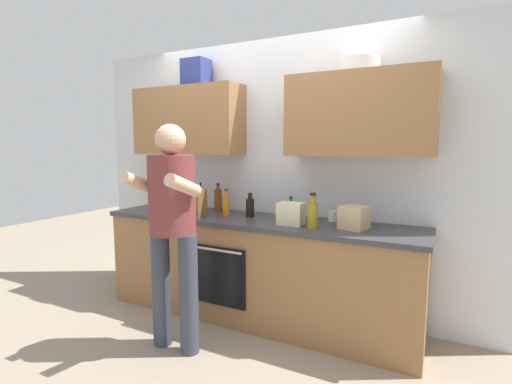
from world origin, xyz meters
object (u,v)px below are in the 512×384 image
Objects in this scene: bottle_hotsauce at (187,202)px; cup_coffee at (333,216)px; bottle_vinegar at (218,199)px; grocery_bag_rice at (291,214)px; bottle_oil at (313,214)px; bottle_soy at (250,207)px; mixing_bowl at (169,204)px; bottle_soda at (291,210)px; grocery_bag_bread at (354,217)px; bottle_juice at (226,205)px; knife_block at (198,203)px; person_standing at (172,219)px.

bottle_hotsauce is 1.37m from cup_coffee.
cup_coffee is (1.14, 0.01, -0.07)m from bottle_vinegar.
bottle_vinegar is at bearing 161.82° from grocery_bag_rice.
bottle_oil is 1.03× the size of bottle_vinegar.
bottle_soy is 0.95m from mixing_bowl.
grocery_bag_rice is (0.88, -0.29, -0.02)m from bottle_vinegar.
mixing_bowl is (-1.30, -0.06, -0.03)m from bottle_soda.
cup_coffee is at bearing 9.78° from bottle_soda.
grocery_bag_rice is (1.08, -0.06, -0.01)m from bottle_hotsauce.
grocery_bag_bread is at bearing 0.85° from bottle_hotsauce.
cup_coffee is at bearing 48.61° from grocery_bag_rice.
bottle_oil is (0.86, -0.14, 0.01)m from bottle_juice.
bottle_oil is 3.23× the size of cup_coffee.
cup_coffee is 0.28× the size of knife_block.
bottle_juice is at bearing 173.21° from grocery_bag_rice.
bottle_juice is 0.95m from cup_coffee.
bottle_vinegar is at bearing 91.76° from knife_block.
grocery_bag_bread is at bearing 32.46° from person_standing.
bottle_oil reaches higher than grocery_bag_bread.
grocery_bag_bread is at bearing -43.46° from cup_coffee.
bottle_hotsauce is at bearing 176.88° from grocery_bag_rice.
person_standing is at bearing -134.45° from cup_coffee.
bottle_soy reaches higher than bottle_soda.
knife_block reaches higher than bottle_soy.
cup_coffee is at bearing 4.13° from mixing_bowl.
person_standing is 6.25× the size of bottle_vinegar.
bottle_soy is at bearing -1.62° from mixing_bowl.
knife_block reaches higher than bottle_oil.
grocery_bag_rice is at bearing -170.38° from grocery_bag_bread.
person_standing is 8.67× the size of bottle_soda.
bottle_oil reaches higher than bottle_juice.
bottle_juice is 1.14m from grocery_bag_bread.
bottle_hotsauce is (-0.41, 0.71, 0.00)m from person_standing.
knife_block is 1.54× the size of grocery_bag_rice.
bottle_juice is (0.01, 0.73, 0.00)m from person_standing.
bottle_hotsauce is at bearing 152.27° from knife_block.
bottle_juice reaches higher than grocery_bag_bread.
bottle_hotsauce is at bearing -179.15° from grocery_bag_bread.
bottle_soy reaches higher than mixing_bowl.
bottle_vinegar is (-0.43, 0.14, 0.02)m from bottle_soy.
mixing_bowl is at bearing 178.38° from bottle_soy.
bottle_hotsauce reaches higher than grocery_bag_bread.
bottle_oil reaches higher than cup_coffee.
mixing_bowl is (-0.73, 0.83, -0.05)m from person_standing.
bottle_soda reaches higher than mixing_bowl.
bottle_hotsauce is at bearing -20.38° from mixing_bowl.
bottle_oil reaches higher than bottle_vinegar.
bottle_soda is at bearing 165.32° from grocery_bag_bread.
knife_block is at bearing 108.54° from person_standing.
mixing_bowl is at bearing 156.55° from knife_block.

